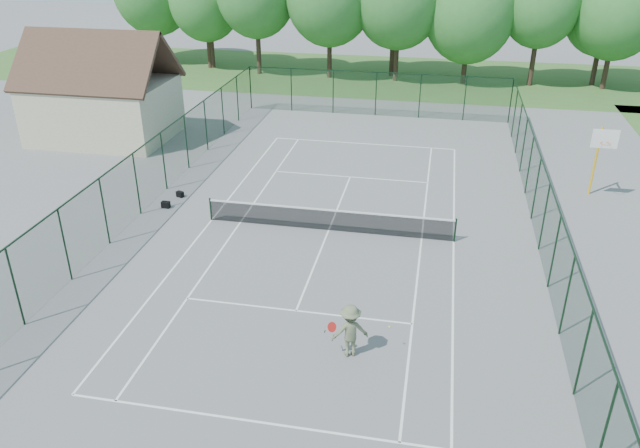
# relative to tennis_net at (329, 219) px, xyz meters

# --- Properties ---
(ground) EXTENTS (140.00, 140.00, 0.00)m
(ground) POSITION_rel_tennis_net_xyz_m (0.00, 0.00, -0.58)
(ground) COLOR slate
(ground) RESTS_ON ground
(grass_far) EXTENTS (80.00, 16.00, 0.01)m
(grass_far) POSITION_rel_tennis_net_xyz_m (0.00, 30.00, -0.57)
(grass_far) COLOR #406C2D
(grass_far) RESTS_ON ground
(court_lines) EXTENTS (11.05, 23.85, 0.01)m
(court_lines) POSITION_rel_tennis_net_xyz_m (0.00, 0.00, -0.57)
(court_lines) COLOR white
(court_lines) RESTS_ON ground
(tennis_net) EXTENTS (11.08, 0.08, 1.10)m
(tennis_net) POSITION_rel_tennis_net_xyz_m (0.00, 0.00, 0.00)
(tennis_net) COLOR black
(tennis_net) RESTS_ON ground
(fence_enclosure) EXTENTS (18.05, 36.05, 3.02)m
(fence_enclosure) POSITION_rel_tennis_net_xyz_m (0.00, 0.00, 0.98)
(fence_enclosure) COLOR #1A3E20
(fence_enclosure) RESTS_ON ground
(utility_building) EXTENTS (8.60, 6.27, 6.63)m
(utility_building) POSITION_rel_tennis_net_xyz_m (-16.00, 10.00, 2.54)
(utility_building) COLOR beige
(utility_building) RESTS_ON ground
(tree_line_far) EXTENTS (39.40, 6.40, 9.70)m
(tree_line_far) POSITION_rel_tennis_net_xyz_m (0.00, 30.00, 5.42)
(tree_line_far) COLOR #3C281F
(tree_line_far) RESTS_ON ground
(basketball_goal) EXTENTS (1.20, 1.43, 3.65)m
(basketball_goal) POSITION_rel_tennis_net_xyz_m (12.14, 6.01, 1.99)
(basketball_goal) COLOR yellow
(basketball_goal) RESTS_ON ground
(sports_bag_a) EXTENTS (0.39, 0.24, 0.32)m
(sports_bag_a) POSITION_rel_tennis_net_xyz_m (-8.11, 0.85, -0.42)
(sports_bag_a) COLOR black
(sports_bag_a) RESTS_ON ground
(sports_bag_b) EXTENTS (0.41, 0.34, 0.28)m
(sports_bag_b) POSITION_rel_tennis_net_xyz_m (-7.94, 2.19, -0.44)
(sports_bag_b) COLOR black
(sports_bag_b) RESTS_ON ground
(tennis_player) EXTENTS (2.10, 1.06, 1.83)m
(tennis_player) POSITION_rel_tennis_net_xyz_m (2.23, -8.44, 0.34)
(tennis_player) COLOR #636C4C
(tennis_player) RESTS_ON ground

